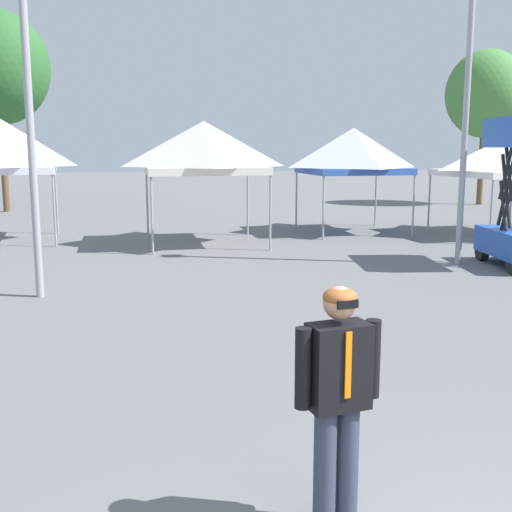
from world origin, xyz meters
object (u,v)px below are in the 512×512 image
object	(u,v)px
canopy_tent_behind_center	(353,151)
canopy_tent_far_left	(0,146)
light_pole_near_lift	(468,72)
light_pole_opposite_side	(25,49)
tree_behind_tents_center	(486,94)
canopy_tent_right_of_center	(204,148)
canopy_tent_left_of_center	(506,157)
person_foreground	(338,392)

from	to	relation	value
canopy_tent_behind_center	canopy_tent_far_left	bearing A→B (deg)	179.71
light_pole_near_lift	light_pole_opposite_side	xyz separation A→B (m)	(-9.17, -1.37, 0.02)
light_pole_near_lift	tree_behind_tents_center	size ratio (longest dim) A/B	1.05
canopy_tent_right_of_center	light_pole_opposite_side	bearing A→B (deg)	-123.17
canopy_tent_far_left	light_pole_near_lift	xyz separation A→B (m)	(11.00, -6.00, 1.61)
canopy_tent_far_left	tree_behind_tents_center	size ratio (longest dim) A/B	0.49
canopy_tent_left_of_center	light_pole_near_lift	bearing A→B (deg)	-132.17
canopy_tent_left_of_center	light_pole_near_lift	xyz separation A→B (m)	(-3.93, -4.34, 1.93)
canopy_tent_right_of_center	light_pole_opposite_side	world-z (taller)	light_pole_opposite_side
canopy_tent_far_left	light_pole_opposite_side	bearing A→B (deg)	-76.07
canopy_tent_far_left	light_pole_opposite_side	size ratio (longest dim) A/B	0.46
canopy_tent_behind_center	tree_behind_tents_center	bearing A→B (deg)	40.77
canopy_tent_behind_center	light_pole_near_lift	world-z (taller)	light_pole_near_lift
canopy_tent_left_of_center	light_pole_opposite_side	size ratio (longest dim) A/B	0.47
canopy_tent_right_of_center	canopy_tent_behind_center	bearing A→B (deg)	17.07
canopy_tent_far_left	canopy_tent_left_of_center	size ratio (longest dim) A/B	0.98
canopy_tent_far_left	tree_behind_tents_center	world-z (taller)	tree_behind_tents_center
canopy_tent_right_of_center	tree_behind_tents_center	bearing A→B (deg)	33.96
canopy_tent_far_left	canopy_tent_left_of_center	world-z (taller)	canopy_tent_far_left
light_pole_opposite_side	canopy_tent_left_of_center	bearing A→B (deg)	23.53
light_pole_near_lift	light_pole_opposite_side	world-z (taller)	light_pole_opposite_side
canopy_tent_behind_center	light_pole_opposite_side	bearing A→B (deg)	-140.10
person_foreground	canopy_tent_far_left	bearing A→B (deg)	107.47
canopy_tent_right_of_center	light_pole_near_lift	distance (m)	7.16
canopy_tent_right_of_center	tree_behind_tents_center	distance (m)	17.75
canopy_tent_far_left	canopy_tent_left_of_center	bearing A→B (deg)	-6.34
canopy_tent_far_left	canopy_tent_behind_center	xyz separation A→B (m)	(10.57, -0.05, -0.16)
person_foreground	light_pole_opposite_side	size ratio (longest dim) A/B	0.23
canopy_tent_right_of_center	canopy_tent_behind_center	size ratio (longest dim) A/B	1.03
canopy_tent_behind_center	person_foreground	size ratio (longest dim) A/B	1.86
canopy_tent_right_of_center	light_pole_opposite_side	size ratio (longest dim) A/B	0.45
canopy_tent_far_left	canopy_tent_left_of_center	distance (m)	15.02
canopy_tent_far_left	canopy_tent_behind_center	size ratio (longest dim) A/B	1.06
canopy_tent_left_of_center	person_foreground	world-z (taller)	canopy_tent_left_of_center
canopy_tent_left_of_center	light_pole_opposite_side	bearing A→B (deg)	-156.47
person_foreground	light_pole_near_lift	size ratio (longest dim) A/B	0.23
person_foreground	canopy_tent_left_of_center	bearing A→B (deg)	53.29
person_foreground	light_pole_near_lift	xyz separation A→B (m)	(6.20, 9.25, 3.33)
canopy_tent_right_of_center	canopy_tent_behind_center	world-z (taller)	canopy_tent_right_of_center
canopy_tent_behind_center	canopy_tent_left_of_center	size ratio (longest dim) A/B	0.92
person_foreground	tree_behind_tents_center	xyz separation A→B (m)	(15.39, 23.48, 4.15)
canopy_tent_far_left	tree_behind_tents_center	xyz separation A→B (m)	(20.19, 8.24, 2.43)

